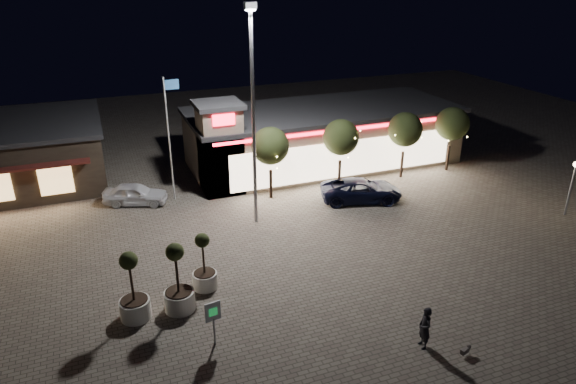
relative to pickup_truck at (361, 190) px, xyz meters
name	(u,v)px	position (x,y,z in m)	size (l,w,h in m)	color
ground	(268,303)	(-9.30, -8.42, -0.73)	(90.00, 90.00, 0.00)	#6A6155
retail_building	(318,136)	(0.20, 7.40, 1.48)	(20.40, 8.40, 6.10)	gray
floodlight_pole	(253,106)	(-7.30, -0.42, 6.29)	(0.60, 0.40, 12.38)	gray
flagpole	(170,129)	(-11.21, 4.58, 4.02)	(0.95, 0.10, 8.00)	white
lamp_post_east	(573,178)	(10.70, -6.42, 1.73)	(0.36, 0.36, 3.48)	gray
string_tree_a	(270,146)	(-5.30, 2.58, 2.83)	(2.42, 2.42, 4.79)	#332319
string_tree_b	(341,137)	(-0.30, 2.58, 2.83)	(2.42, 2.42, 4.79)	#332319
string_tree_c	(405,130)	(4.70, 2.58, 2.83)	(2.42, 2.42, 4.79)	#332319
string_tree_d	(452,124)	(8.70, 2.58, 2.83)	(2.42, 2.42, 4.79)	#332319
pickup_truck	(361,190)	(0.00, 0.00, 0.00)	(2.41, 5.23, 1.45)	black
white_sedan	(135,194)	(-13.73, 4.75, -0.05)	(1.61, 4.00, 1.36)	white
pedestrian	(425,328)	(-4.50, -13.41, 0.18)	(0.66, 0.44, 1.82)	black
dog	(466,349)	(-3.22, -14.44, -0.45)	(0.53, 0.29, 0.28)	#59514C
planter_left	(134,298)	(-15.00, -7.34, 0.27)	(1.32, 1.32, 3.24)	white
planter_mid	(179,290)	(-13.11, -7.43, 0.30)	(1.35, 1.35, 3.32)	white
planter_right	(204,271)	(-11.68, -6.16, 0.16)	(1.17, 1.17, 2.88)	white
valet_sign	(213,315)	(-12.21, -10.22, 0.66)	(0.65, 0.16, 1.98)	gray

